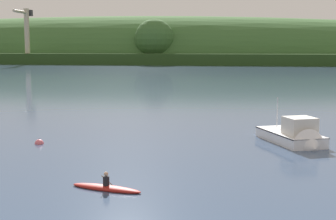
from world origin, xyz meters
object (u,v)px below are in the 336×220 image
canoe_with_paddler (106,188)px  dockside_crane (27,37)px  fishing_boat_moored (295,139)px  mooring_buoy_foreground (39,144)px

canoe_with_paddler → dockside_crane: bearing=-50.4°
fishing_boat_moored → mooring_buoy_foreground: (-18.47, -2.22, -0.37)m
dockside_crane → mooring_buoy_foreground: bearing=22.3°
fishing_boat_moored → dockside_crane: bearing=-173.1°
mooring_buoy_foreground → dockside_crane: bearing=112.7°
dockside_crane → mooring_buoy_foreground: dockside_crane is taller
canoe_with_paddler → mooring_buoy_foreground: bearing=-38.8°
dockside_crane → fishing_boat_moored: 161.64m
dockside_crane → canoe_with_paddler: bearing=23.3°
dockside_crane → mooring_buoy_foreground: size_ratio=27.08×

